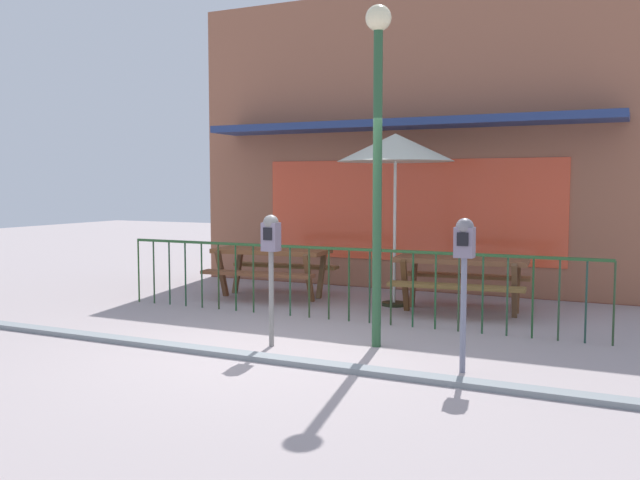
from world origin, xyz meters
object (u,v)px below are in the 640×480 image
(picnic_table_left, at_px, (272,259))
(picnic_table_right, at_px, (462,269))
(parking_meter_near, at_px, (464,254))
(parking_meter_far, at_px, (271,245))
(street_lamp, at_px, (378,124))
(patio_umbrella, at_px, (395,149))

(picnic_table_left, relative_size, picnic_table_right, 1.00)
(parking_meter_near, height_order, parking_meter_far, parking_meter_near)
(parking_meter_near, bearing_deg, street_lamp, 150.80)
(picnic_table_right, xyz_separation_m, patio_umbrella, (-1.01, 0.08, 1.69))
(patio_umbrella, xyz_separation_m, parking_meter_far, (-0.40, -2.98, -1.18))
(parking_meter_near, xyz_separation_m, parking_meter_far, (-2.16, 0.14, -0.01))
(picnic_table_right, bearing_deg, picnic_table_left, -179.49)
(patio_umbrella, height_order, parking_meter_near, patio_umbrella)
(picnic_table_right, bearing_deg, parking_meter_far, -115.94)
(picnic_table_left, bearing_deg, parking_meter_near, -38.61)
(patio_umbrella, distance_m, parking_meter_far, 3.23)
(patio_umbrella, relative_size, street_lamp, 0.68)
(picnic_table_left, xyz_separation_m, picnic_table_right, (3.02, 0.03, 0.00))
(parking_meter_far, bearing_deg, picnic_table_right, 64.06)
(picnic_table_left, distance_m, street_lamp, 4.02)
(picnic_table_left, xyz_separation_m, parking_meter_near, (3.77, -3.01, 0.53))
(picnic_table_right, height_order, patio_umbrella, patio_umbrella)
(parking_meter_near, bearing_deg, picnic_table_right, 103.88)
(picnic_table_left, height_order, patio_umbrella, patio_umbrella)
(patio_umbrella, xyz_separation_m, street_lamp, (0.66, -2.50, 0.13))
(patio_umbrella, distance_m, street_lamp, 2.59)
(picnic_table_right, bearing_deg, patio_umbrella, 175.54)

